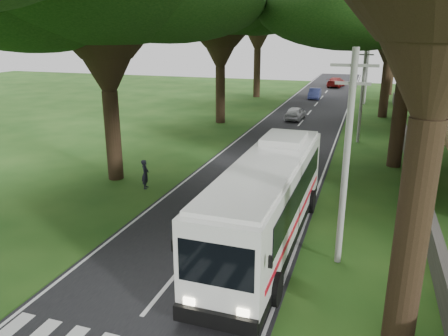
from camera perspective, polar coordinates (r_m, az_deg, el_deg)
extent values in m
plane|color=#1A4313|center=(14.21, -11.75, -19.70)|extent=(140.00, 140.00, 0.00)
cube|color=black|center=(36.17, 8.26, 3.70)|extent=(8.00, 120.00, 0.04)
cube|color=#383533|center=(34.67, 22.78, 2.90)|extent=(0.35, 50.00, 1.20)
cylinder|color=gray|center=(16.28, 15.65, 0.74)|extent=(0.24, 0.24, 8.00)
cube|color=gray|center=(15.68, 16.68, 12.72)|extent=(1.60, 0.10, 0.10)
cube|color=gray|center=(15.73, 16.49, 10.55)|extent=(1.20, 0.10, 0.10)
cylinder|color=gray|center=(35.92, 17.61, 9.46)|extent=(0.24, 0.24, 8.00)
cube|color=gray|center=(35.65, 18.12, 14.86)|extent=(1.60, 0.10, 0.10)
cube|color=gray|center=(35.68, 18.03, 13.90)|extent=(1.20, 0.10, 0.10)
cylinder|color=gray|center=(55.82, 18.19, 11.99)|extent=(0.24, 0.24, 8.00)
cube|color=gray|center=(55.65, 18.53, 15.46)|extent=(1.60, 0.10, 0.10)
cube|color=gray|center=(55.66, 18.47, 14.85)|extent=(1.20, 0.10, 0.10)
cylinder|color=black|center=(26.47, -14.29, 4.09)|extent=(0.90, 0.90, 5.25)
cone|color=black|center=(25.85, -15.06, 13.88)|extent=(3.20, 3.20, 3.80)
cylinder|color=black|center=(42.30, -0.48, 9.49)|extent=(0.90, 0.90, 5.28)
cone|color=black|center=(41.92, -0.50, 15.65)|extent=(3.20, 3.20, 3.80)
ellipsoid|color=black|center=(41.95, -0.51, 20.50)|extent=(13.04, 13.04, 5.47)
cylinder|color=black|center=(59.69, 4.32, 12.24)|extent=(0.90, 0.90, 6.25)
cone|color=black|center=(59.45, 4.44, 17.07)|extent=(3.20, 3.20, 3.80)
cylinder|color=black|center=(12.85, 23.27, -8.28)|extent=(0.90, 0.90, 6.46)
cone|color=black|center=(11.72, 26.35, 15.06)|extent=(3.20, 3.20, 3.80)
cylinder|color=black|center=(30.26, 21.80, 5.13)|extent=(0.90, 0.90, 5.38)
cone|color=black|center=(29.72, 22.81, 13.79)|extent=(3.20, 3.20, 3.80)
cylinder|color=black|center=(48.00, 20.28, 9.45)|extent=(0.90, 0.90, 5.39)
cone|color=black|center=(47.67, 20.87, 14.91)|extent=(3.20, 3.20, 3.80)
ellipsoid|color=black|center=(47.72, 21.37, 19.32)|extent=(13.19, 13.19, 5.54)
cylinder|color=black|center=(65.89, 20.94, 11.72)|extent=(0.90, 0.90, 6.39)
cone|color=black|center=(65.68, 21.43, 16.13)|extent=(3.20, 3.20, 3.80)
cube|color=white|center=(17.86, 5.67, -4.08)|extent=(2.67, 12.31, 3.02)
cube|color=black|center=(17.99, 5.94, -2.45)|extent=(2.71, 10.06, 1.13)
cube|color=black|center=(18.44, 5.53, -8.30)|extent=(2.71, 12.35, 0.36)
cube|color=red|center=(18.12, 5.60, -6.11)|extent=(2.71, 11.08, 0.18)
cube|color=white|center=(17.35, 5.82, 0.76)|extent=(2.46, 11.70, 0.18)
cylinder|color=black|center=(15.31, -3.02, -13.80)|extent=(0.37, 1.13, 1.13)
cylinder|color=black|center=(14.68, 6.65, -15.41)|extent=(0.37, 1.13, 1.13)
cylinder|color=black|center=(22.17, 4.70, -3.58)|extent=(0.37, 1.13, 1.13)
cylinder|color=black|center=(21.74, 11.27, -4.31)|extent=(0.37, 1.13, 1.13)
imported|color=silver|center=(44.45, 9.31, 7.10)|extent=(1.81, 3.95, 1.31)
imported|color=navy|center=(59.13, 11.76, 9.51)|extent=(1.54, 4.08, 1.33)
imported|color=maroon|center=(72.65, 14.43, 10.82)|extent=(2.82, 5.44, 1.51)
imported|color=black|center=(24.86, -10.25, -0.79)|extent=(0.56, 0.70, 1.67)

